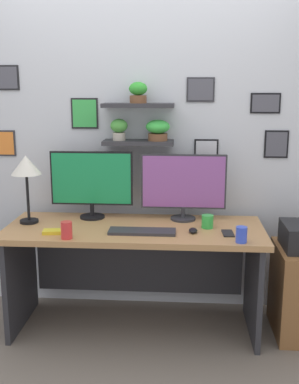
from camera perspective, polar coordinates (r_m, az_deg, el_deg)
ground_plane at (r=3.53m, az=-1.75°, el=-16.00°), size 8.00×8.00×0.00m
back_wall_assembly at (r=3.54m, az=-1.17°, el=7.22°), size 4.40×0.24×2.70m
desk at (r=3.35m, az=-1.71°, el=-7.33°), size 1.77×0.68×0.75m
monitor_left at (r=3.42m, az=-7.02°, el=1.26°), size 0.59×0.18×0.49m
monitor_right at (r=3.36m, az=4.14°, el=0.90°), size 0.61×0.18×0.47m
keyboard at (r=3.10m, az=-0.90°, el=-4.80°), size 0.44×0.14×0.02m
computer_mouse at (r=3.12m, az=5.29°, el=-4.66°), size 0.06×0.09×0.03m
desk_lamp at (r=3.36m, az=-14.70°, el=2.73°), size 0.21×0.21×0.48m
cell_phone at (r=3.12m, az=9.47°, el=-4.95°), size 0.08×0.14×0.01m
coffee_mug at (r=3.22m, az=7.03°, el=-3.56°), size 0.08×0.08×0.09m
pen_cup at (r=2.96m, az=11.06°, el=-5.09°), size 0.07×0.07×0.10m
scissors_tray at (r=3.16m, az=-11.69°, el=-4.73°), size 0.13×0.09×0.02m
water_cup at (r=3.02m, az=-10.01°, el=-4.57°), size 0.07×0.07×0.11m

